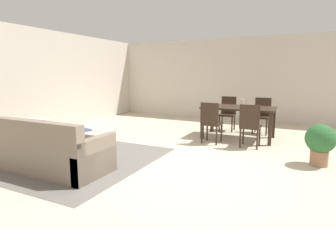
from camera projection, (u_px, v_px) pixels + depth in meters
ground_plane at (184, 165)px, 4.66m from camera, size 10.80×10.80×0.00m
wall_back at (244, 79)px, 8.89m from camera, size 9.00×0.12×2.70m
wall_left at (27, 81)px, 6.85m from camera, size 0.12×11.00×2.70m
area_rug at (70, 158)px, 5.04m from camera, size 3.00×2.80×0.01m
couch at (43, 151)px, 4.44m from camera, size 2.23×0.85×0.86m
ottoman_table at (89, 139)px, 5.53m from camera, size 0.91×0.58×0.40m
dining_table at (239, 111)px, 6.50m from camera, size 1.65×0.93×0.76m
dining_chair_near_left at (211, 120)px, 6.01m from camera, size 0.42×0.42×0.92m
dining_chair_near_right at (250, 123)px, 5.65m from camera, size 0.40×0.40×0.92m
dining_chair_far_left at (228, 111)px, 7.45m from camera, size 0.41×0.41×0.92m
dining_chair_far_right at (262, 113)px, 7.08m from camera, size 0.42×0.42×0.92m
vase_centerpiece at (242, 103)px, 6.45m from camera, size 0.10×0.10×0.19m
book_on_ottoman at (84, 130)px, 5.50m from camera, size 0.30×0.26×0.03m
potted_plant at (320, 142)px, 4.56m from camera, size 0.49×0.49×0.71m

